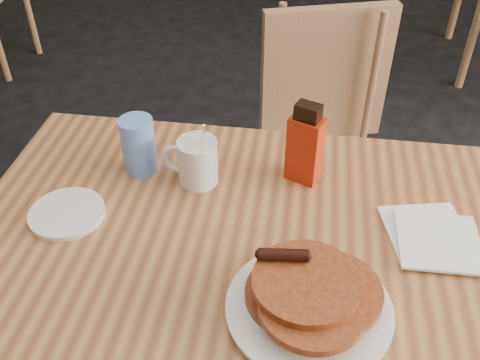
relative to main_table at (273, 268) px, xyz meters
name	(u,v)px	position (x,y,z in m)	size (l,w,h in m)	color
main_table	(273,268)	(0.00, 0.00, 0.00)	(1.31, 0.93, 0.75)	#AB723D
chair_main_far	(318,131)	(0.03, 0.75, -0.17)	(0.53, 0.54, 0.90)	#9B7348
pancake_plate	(310,300)	(0.08, -0.12, 0.07)	(0.27, 0.27, 0.10)	silver
coffee_mug	(196,161)	(-0.20, 0.18, 0.09)	(0.12, 0.08, 0.16)	silver
syrup_bottle	(305,146)	(0.02, 0.23, 0.13)	(0.08, 0.06, 0.18)	maroon
napkin_stack	(433,237)	(0.29, 0.10, 0.05)	(0.20, 0.21, 0.01)	white
blue_tumbler	(139,145)	(-0.33, 0.19, 0.10)	(0.07, 0.07, 0.13)	#618DE3
side_saucer	(67,213)	(-0.42, 0.01, 0.05)	(0.15, 0.15, 0.01)	silver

